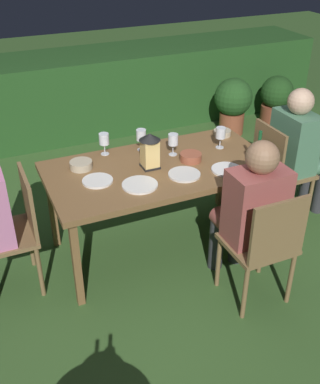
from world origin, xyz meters
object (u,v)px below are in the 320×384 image
wine_glass_d (173,141)px  wine_glass_a (141,136)px  bowl_olives (191,157)px  potted_plant_by_hedge (233,103)px  lantern_centerpiece (150,149)px  bowl_salad (81,165)px  plate_c (184,174)px  bowl_bread (222,133)px  chair_side_left_b (264,244)px  potted_plant_corner (276,99)px  chair_head_near (15,228)px  green_bottle_on_table (258,155)px  plate_b (98,181)px  person_in_rust (250,209)px  plate_d (140,185)px  person_in_green (299,147)px  plate_a (227,170)px  wine_glass_c (104,140)px  dining_table (160,173)px  wine_glass_b (221,134)px  chair_head_far (278,168)px

wine_glass_d → wine_glass_a: bearing=137.2°
bowl_olives → wine_glass_d: bearing=118.9°
wine_glass_d → potted_plant_by_hedge: wine_glass_d is taller
lantern_centerpiece → wine_glass_d: 0.27m
bowl_salad → plate_c: bearing=-31.9°
bowl_bread → plate_c: bearing=-140.4°
chair_side_left_b → potted_plant_corner: size_ratio=1.45×
chair_head_near → green_bottle_on_table: size_ratio=3.00×
plate_b → plate_c: bearing=-15.2°
person_in_rust → chair_head_near: bearing=156.4°
chair_head_near → plate_d: size_ratio=3.55×
chair_head_near → lantern_centerpiece: (1.00, 0.02, 0.39)m
person_in_rust → plate_d: person_in_rust is taller
person_in_green → bowl_bread: size_ratio=8.11×
wine_glass_a → plate_d: size_ratio=0.69×
plate_b → plate_d: size_ratio=0.87×
person_in_green → plate_a: person_in_green is taller
person_in_rust → green_bottle_on_table: 0.46m
chair_head_near → potted_plant_by_hedge: size_ratio=1.29×
chair_head_near → wine_glass_c: wine_glass_c is taller
dining_table → wine_glass_d: wine_glass_d is taller
person_in_green → plate_d: (-1.51, -0.20, 0.10)m
wine_glass_b → plate_a: size_ratio=0.77×
potted_plant_by_hedge → green_bottle_on_table: bearing=-117.9°
plate_c → dining_table: bearing=117.8°
lantern_centerpiece → bowl_salad: (-0.46, 0.18, -0.12)m
green_bottle_on_table → bowl_bread: size_ratio=2.04×
green_bottle_on_table → plate_d: (-0.87, 0.10, -0.10)m
chair_head_near → wine_glass_c: (0.77, 0.35, 0.36)m
lantern_centerpiece → green_bottle_on_table: green_bottle_on_table is taller
plate_b → potted_plant_by_hedge: (2.19, 1.76, -0.35)m
wine_glass_d → bowl_bread: size_ratio=1.19×
plate_a → wine_glass_b: bearing=67.4°
green_bottle_on_table → plate_c: size_ratio=1.27×
dining_table → green_bottle_on_table: size_ratio=5.69×
lantern_centerpiece → wine_glass_c: size_ratio=1.57×
potted_plant_corner → person_in_green: bearing=-121.9°
chair_side_left_b → potted_plant_by_hedge: (1.33, 2.55, -0.10)m
dining_table → plate_a: bearing=-31.4°
bowl_bread → plate_b: bearing=-164.3°
person_in_rust → plate_a: person_in_rust is taller
chair_head_far → plate_d: (-1.31, -0.20, 0.25)m
wine_glass_c → wine_glass_b: bearing=-16.4°
wine_glass_c → potted_plant_by_hedge: size_ratio=0.25×
person_in_rust → green_bottle_on_table: size_ratio=3.96×
plate_c → bowl_bread: 0.77m
chair_head_far → wine_glass_d: size_ratio=5.15×
person_in_green → potted_plant_by_hedge: 1.80m
chair_head_far → lantern_centerpiece: bearing=179.1°
green_bottle_on_table → potted_plant_by_hedge: (1.08, 2.03, -0.45)m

